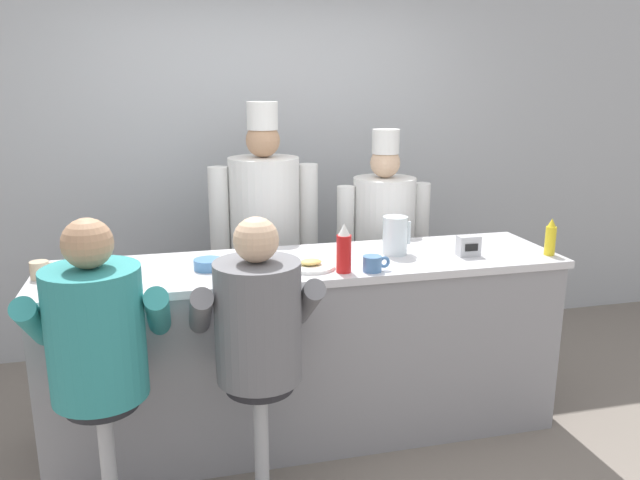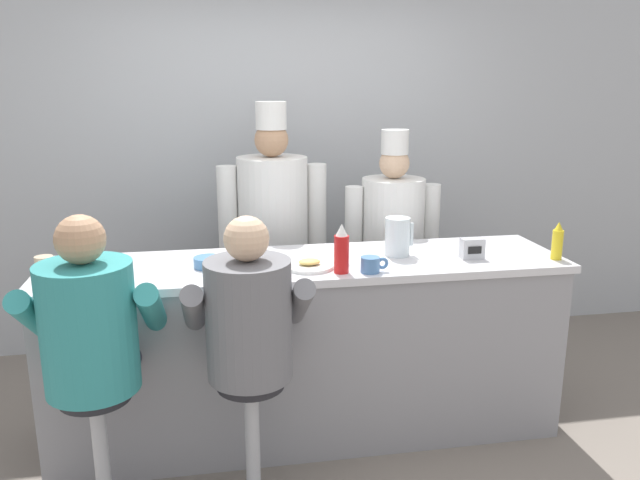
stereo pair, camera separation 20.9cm
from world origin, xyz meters
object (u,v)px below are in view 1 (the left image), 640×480
at_px(coffee_mug_tan, 41,270).
at_px(diner_seated_teal, 98,340).
at_px(hot_sauce_bottle_orange, 343,249).
at_px(mustard_bottle_yellow, 551,238).
at_px(cereal_bowl, 208,264).
at_px(coffee_mug_blue, 373,264).
at_px(cook_in_whites_near, 265,230).
at_px(diner_seated_grey, 257,328).
at_px(breakfast_plate, 311,266).
at_px(cook_in_whites_far, 383,241).
at_px(water_pitcher_clear, 395,235).
at_px(ketchup_bottle_red, 344,250).
at_px(napkin_dispenser_chrome, 469,246).

bearing_deg(coffee_mug_tan, diner_seated_teal, -62.46).
bearing_deg(hot_sauce_bottle_orange, mustard_bottle_yellow, -7.65).
relative_size(cereal_bowl, coffee_mug_blue, 1.03).
relative_size(mustard_bottle_yellow, coffee_mug_tan, 1.52).
bearing_deg(coffee_mug_blue, hot_sauce_bottle_orange, 115.40).
xyz_separation_m(hot_sauce_bottle_orange, cook_in_whites_near, (-0.28, 0.84, -0.08)).
height_order(coffee_mug_blue, diner_seated_grey, diner_seated_grey).
relative_size(mustard_bottle_yellow, diner_seated_grey, 0.15).
relative_size(diner_seated_grey, cook_in_whites_near, 0.77).
bearing_deg(mustard_bottle_yellow, cereal_bowl, 174.56).
bearing_deg(diner_seated_teal, breakfast_plate, 23.11).
bearing_deg(diner_seated_teal, mustard_bottle_yellow, 8.72).
xyz_separation_m(hot_sauce_bottle_orange, cook_in_whites_far, (0.49, 0.73, -0.17)).
xyz_separation_m(diner_seated_teal, cook_in_whites_near, (0.91, 1.35, 0.10)).
relative_size(water_pitcher_clear, coffee_mug_blue, 1.48).
height_order(mustard_bottle_yellow, hot_sauce_bottle_orange, mustard_bottle_yellow).
relative_size(breakfast_plate, coffee_mug_blue, 1.77).
xyz_separation_m(breakfast_plate, cook_in_whites_far, (0.68, 0.81, -0.12)).
bearing_deg(coffee_mug_blue, coffee_mug_tan, 170.32).
relative_size(cereal_bowl, cook_in_whites_near, 0.08).
bearing_deg(mustard_bottle_yellow, breakfast_plate, 176.97).
relative_size(breakfast_plate, diner_seated_teal, 0.18).
xyz_separation_m(ketchup_bottle_red, cook_in_whites_near, (-0.23, 1.03, -0.12)).
distance_m(diner_seated_grey, cook_in_whites_far, 1.61).
xyz_separation_m(ketchup_bottle_red, napkin_dispenser_chrome, (0.74, 0.13, -0.06)).
bearing_deg(cook_in_whites_far, coffee_mug_blue, -112.58).
distance_m(ketchup_bottle_red, mustard_bottle_yellow, 1.18).
xyz_separation_m(water_pitcher_clear, cook_in_whites_far, (0.17, 0.66, -0.21)).
distance_m(coffee_mug_blue, diner_seated_grey, 0.72).
bearing_deg(napkin_dispenser_chrome, cook_in_whites_near, 137.20).
relative_size(cereal_bowl, cook_in_whites_far, 0.09).
xyz_separation_m(mustard_bottle_yellow, cook_in_whites_far, (-0.64, 0.88, -0.20)).
bearing_deg(mustard_bottle_yellow, diner_seated_grey, -167.85).
relative_size(hot_sauce_bottle_orange, cook_in_whites_near, 0.08).
xyz_separation_m(diner_seated_teal, cook_in_whites_far, (1.68, 1.24, 0.01)).
relative_size(napkin_dispenser_chrome, cook_in_whites_far, 0.08).
height_order(diner_seated_teal, diner_seated_grey, diner_seated_teal).
xyz_separation_m(coffee_mug_tan, diner_seated_teal, (0.30, -0.57, -0.15)).
height_order(ketchup_bottle_red, napkin_dispenser_chrome, ketchup_bottle_red).
bearing_deg(breakfast_plate, ketchup_bottle_red, -35.78).
height_order(napkin_dispenser_chrome, diner_seated_teal, diner_seated_teal).
bearing_deg(hot_sauce_bottle_orange, water_pitcher_clear, 12.43).
relative_size(hot_sauce_bottle_orange, cook_in_whites_far, 0.09).
distance_m(mustard_bottle_yellow, water_pitcher_clear, 0.84).
distance_m(hot_sauce_bottle_orange, coffee_mug_blue, 0.23).
distance_m(breakfast_plate, diner_seated_grey, 0.56).
distance_m(coffee_mug_tan, napkin_dispenser_chrome, 2.19).
xyz_separation_m(mustard_bottle_yellow, hot_sauce_bottle_orange, (-1.13, 0.15, -0.03)).
bearing_deg(water_pitcher_clear, coffee_mug_blue, -128.23).
distance_m(hot_sauce_bottle_orange, cereal_bowl, 0.70).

